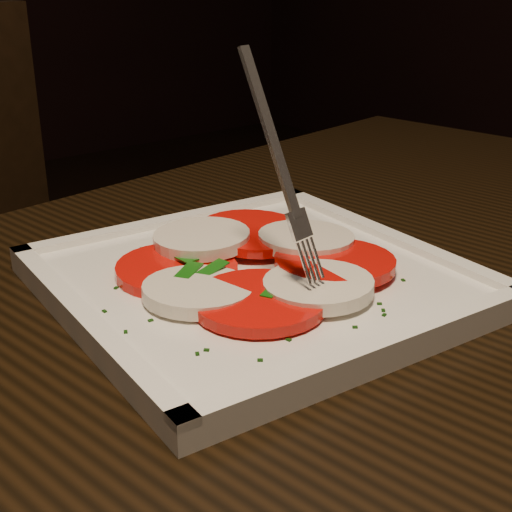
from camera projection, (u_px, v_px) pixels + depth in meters
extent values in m
cube|color=black|center=(372.00, 328.00, 0.55)|extent=(1.30, 0.95, 0.04)
cylinder|color=black|center=(372.00, 346.00, 1.27)|extent=(0.06, 0.06, 0.71)
cube|color=black|center=(26.00, 336.00, 1.11)|extent=(0.52, 0.52, 0.04)
cylinder|color=black|center=(194.00, 445.00, 1.25)|extent=(0.04, 0.04, 0.41)
cylinder|color=black|center=(55.00, 382.00, 1.44)|extent=(0.04, 0.04, 0.41)
cube|color=white|center=(256.00, 282.00, 0.56)|extent=(0.32, 0.32, 0.01)
cylinder|color=#E70705|center=(177.00, 270.00, 0.55)|extent=(0.10, 0.10, 0.01)
cylinder|color=white|center=(198.00, 291.00, 0.51)|extent=(0.08, 0.08, 0.01)
cylinder|color=#E70705|center=(259.00, 301.00, 0.50)|extent=(0.10, 0.10, 0.01)
cylinder|color=white|center=(318.00, 286.00, 0.51)|extent=(0.08, 0.08, 0.01)
cylinder|color=#E70705|center=(335.00, 262.00, 0.56)|extent=(0.10, 0.10, 0.01)
cylinder|color=white|center=(306.00, 240.00, 0.59)|extent=(0.08, 0.08, 0.01)
cylinder|color=#E70705|center=(253.00, 233.00, 0.61)|extent=(0.10, 0.10, 0.01)
cylinder|color=white|center=(202.00, 238.00, 0.59)|extent=(0.08, 0.08, 0.01)
cube|color=#14590F|center=(187.00, 272.00, 0.53)|extent=(0.04, 0.03, 0.00)
cube|color=#14590F|center=(181.00, 255.00, 0.56)|extent=(0.01, 0.04, 0.00)
cube|color=#14590F|center=(357.00, 265.00, 0.54)|extent=(0.02, 0.03, 0.00)
cube|color=#14590F|center=(275.00, 288.00, 0.51)|extent=(0.03, 0.02, 0.00)
cube|color=#14590F|center=(211.00, 269.00, 0.54)|extent=(0.03, 0.02, 0.01)
cube|color=#14590F|center=(227.00, 241.00, 0.59)|extent=(0.01, 0.04, 0.01)
cube|color=#14590F|center=(216.00, 229.00, 0.62)|extent=(0.03, 0.02, 0.00)
cube|color=#14590F|center=(210.00, 240.00, 0.59)|extent=(0.04, 0.03, 0.00)
cube|color=#0F3409|center=(379.00, 304.00, 0.51)|extent=(0.00, 0.00, 0.00)
cube|color=#0F3409|center=(383.00, 310.00, 0.50)|extent=(0.00, 0.00, 0.00)
cube|color=#0F3409|center=(224.00, 328.00, 0.47)|extent=(0.00, 0.00, 0.00)
cube|color=#0F3409|center=(207.00, 350.00, 0.45)|extent=(0.00, 0.00, 0.00)
cube|color=#0F3409|center=(289.00, 340.00, 0.46)|extent=(0.00, 0.00, 0.00)
cube|color=#0F3409|center=(384.00, 315.00, 0.49)|extent=(0.00, 0.00, 0.00)
cube|color=#0F3409|center=(180.00, 232.00, 0.64)|extent=(0.00, 0.00, 0.00)
cube|color=#0F3409|center=(129.00, 286.00, 0.53)|extent=(0.00, 0.00, 0.00)
cube|color=#0F3409|center=(116.00, 288.00, 0.53)|extent=(0.00, 0.00, 0.00)
cube|color=#0F3409|center=(286.00, 230.00, 0.65)|extent=(0.00, 0.00, 0.00)
cube|color=#0F3409|center=(104.00, 311.00, 0.50)|extent=(0.00, 0.00, 0.00)
cube|color=#0F3409|center=(142.00, 248.00, 0.60)|extent=(0.00, 0.00, 0.00)
cube|color=#0F3409|center=(151.00, 320.00, 0.48)|extent=(0.00, 0.00, 0.00)
cube|color=#0F3409|center=(294.00, 224.00, 0.66)|extent=(0.00, 0.00, 0.00)
cube|color=#0F3409|center=(288.00, 327.00, 0.47)|extent=(0.00, 0.00, 0.00)
cube|color=#0F3409|center=(331.00, 243.00, 0.62)|extent=(0.00, 0.00, 0.00)
cube|color=#0F3409|center=(260.00, 360.00, 0.44)|extent=(0.00, 0.00, 0.00)
cube|color=#0F3409|center=(126.00, 332.00, 0.47)|extent=(0.00, 0.00, 0.00)
cube|color=#0F3409|center=(197.00, 354.00, 0.44)|extent=(0.00, 0.00, 0.00)
cube|color=#0F3409|center=(403.00, 280.00, 0.54)|extent=(0.00, 0.00, 0.00)
cube|color=#0F3409|center=(355.00, 327.00, 0.47)|extent=(0.00, 0.00, 0.00)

